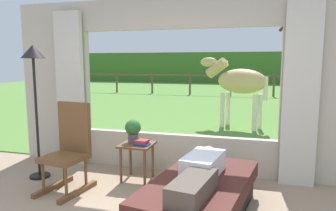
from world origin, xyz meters
TOP-DOWN VIEW (x-y plane):
  - back_wall_with_window at (0.00, 2.26)m, footprint 5.20×0.12m
  - curtain_panel_left at (-1.69, 2.12)m, footprint 0.44×0.10m
  - curtain_panel_right at (1.69, 2.12)m, footprint 0.44×0.10m
  - outdoor_pasture_lawn at (0.00, 13.16)m, footprint 36.00×21.68m
  - distant_hill_ridge at (0.00, 23.00)m, footprint 36.00×2.00m
  - recliner_sofa at (0.61, 0.89)m, footprint 1.16×1.82m
  - reclining_person at (0.61, 0.84)m, footprint 0.43×1.44m
  - rocking_chair at (-1.14, 1.19)m, footprint 0.56×0.74m
  - side_table at (-0.42, 1.70)m, footprint 0.44×0.44m
  - potted_plant at (-0.50, 1.76)m, footprint 0.22×0.22m
  - book_stack at (-0.32, 1.64)m, footprint 0.21×0.17m
  - floor_lamp_left at (-1.80, 1.44)m, footprint 0.32×0.32m
  - horse at (0.73, 5.61)m, footprint 1.79×1.01m
  - pasture_tree at (2.14, 7.19)m, footprint 1.53×1.52m
  - pasture_fence_line at (0.00, 13.17)m, footprint 16.10×0.10m

SIDE VIEW (x-z plane):
  - outdoor_pasture_lawn at x=0.00m, z-range 0.00..0.02m
  - recliner_sofa at x=0.61m, z-range 0.01..0.43m
  - side_table at x=-0.42m, z-range 0.17..0.69m
  - reclining_person at x=0.61m, z-range 0.41..0.63m
  - rocking_chair at x=-1.14m, z-range -0.01..1.11m
  - book_stack at x=-0.32m, z-range 0.52..0.59m
  - potted_plant at x=-0.50m, z-range 0.54..0.86m
  - pasture_fence_line at x=0.00m, z-range 0.19..1.29m
  - horse at x=0.73m, z-range 0.29..2.02m
  - curtain_panel_left at x=-1.69m, z-range 0.00..2.40m
  - curtain_panel_right at x=1.69m, z-range 0.00..2.40m
  - distant_hill_ridge at x=0.00m, z-range 0.00..2.40m
  - back_wall_with_window at x=0.00m, z-range -0.03..2.52m
  - floor_lamp_left at x=-1.80m, z-range 0.57..2.43m
  - pasture_tree at x=2.14m, z-range -0.26..3.76m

